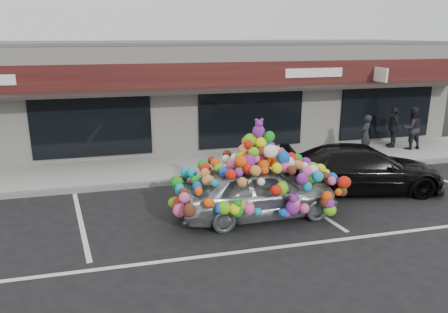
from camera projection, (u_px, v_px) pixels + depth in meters
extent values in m
plane|color=black|center=(205.00, 213.00, 11.68)|extent=(90.00, 90.00, 0.00)
cube|color=silver|center=(165.00, 94.00, 19.03)|extent=(24.00, 6.00, 4.20)
cube|color=#59595B|center=(163.00, 43.00, 18.45)|extent=(24.00, 6.00, 0.12)
cube|color=black|center=(174.00, 76.00, 15.87)|extent=(24.00, 0.18, 0.90)
cube|color=black|center=(176.00, 91.00, 15.53)|extent=(24.00, 1.20, 0.10)
cube|color=white|center=(380.00, 75.00, 17.40)|extent=(0.08, 0.95, 0.55)
cube|color=white|center=(314.00, 73.00, 17.06)|extent=(2.40, 0.04, 0.35)
cube|color=black|center=(92.00, 125.00, 15.68)|extent=(4.20, 0.12, 2.30)
cube|color=black|center=(251.00, 118.00, 17.09)|extent=(4.20, 0.12, 2.30)
cube|color=black|center=(386.00, 111.00, 18.51)|extent=(4.20, 0.12, 2.30)
cube|color=#979691|center=(182.00, 168.00, 15.39)|extent=(26.00, 3.00, 0.15)
cube|color=slate|center=(189.00, 181.00, 13.99)|extent=(26.00, 0.18, 0.16)
cube|color=silver|center=(81.00, 222.00, 11.11)|extent=(0.73, 4.37, 0.01)
cube|color=silver|center=(299.00, 201.00, 12.52)|extent=(0.73, 4.37, 0.01)
cube|color=silver|center=(311.00, 243.00, 10.00)|extent=(14.00, 0.12, 0.01)
imported|color=gray|center=(258.00, 190.00, 11.33)|extent=(1.80, 4.20, 1.41)
ellipsoid|color=red|center=(259.00, 144.00, 10.99)|extent=(1.31, 1.78, 1.06)
sphere|color=#ECFF22|center=(312.00, 176.00, 11.44)|extent=(0.34, 0.34, 0.34)
sphere|color=#1280E2|center=(293.00, 207.00, 10.66)|extent=(0.36, 0.36, 0.36)
sphere|color=green|center=(220.00, 186.00, 12.01)|extent=(0.30, 0.30, 0.30)
sphere|color=#F05F93|center=(259.00, 126.00, 10.86)|extent=(0.32, 0.32, 0.32)
sphere|color=orange|center=(210.00, 181.00, 11.04)|extent=(0.30, 0.30, 0.30)
imported|color=black|center=(362.00, 168.00, 13.19)|extent=(2.80, 5.09, 1.40)
imported|color=#242329|center=(365.00, 135.00, 16.64)|extent=(0.66, 0.63, 1.52)
imported|color=black|center=(411.00, 128.00, 17.37)|extent=(0.83, 0.65, 1.70)
imported|color=black|center=(393.00, 127.00, 17.68)|extent=(1.03, 0.62, 1.63)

